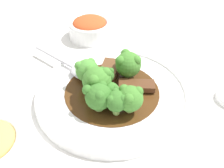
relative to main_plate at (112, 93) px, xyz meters
The scene contains 15 objects.
ground_plane 0.01m from the main_plate, ahead, with size 4.00×4.00×0.00m, color white.
main_plate is the anchor object (origin of this frame).
beef_strip_0 0.06m from the main_plate, 119.85° to the left, with size 0.05×0.08×0.02m.
beef_strip_1 0.04m from the main_plate, 25.49° to the right, with size 0.06×0.04×0.01m.
beef_strip_2 0.05m from the main_plate, 30.52° to the left, with size 0.08×0.05×0.01m.
broccoli_floret_0 0.08m from the main_plate, 59.49° to the right, with size 0.04×0.04×0.05m.
broccoli_floret_1 0.04m from the main_plate, 154.97° to the left, with size 0.03×0.03×0.04m.
broccoli_floret_2 0.07m from the main_plate, 94.48° to the right, with size 0.05×0.05×0.06m.
broccoli_floret_3 0.07m from the main_plate, 77.64° to the left, with size 0.05×0.05×0.06m.
broccoli_floret_4 0.06m from the main_plate, 123.31° to the right, with size 0.05×0.05×0.06m.
broccoli_floret_5 0.07m from the main_plate, behind, with size 0.05×0.05×0.06m.
broccoli_floret_6 0.05m from the main_plate, 71.86° to the right, with size 0.04×0.04×0.04m.
broccoli_floret_7 0.08m from the main_plate, 37.09° to the right, with size 0.05×0.05×0.05m.
serving_spoon 0.09m from the main_plate, 164.02° to the left, with size 0.20×0.08×0.01m.
side_bowl_kimchi 0.25m from the main_plate, 127.52° to the left, with size 0.11×0.11×0.06m.
Camera 1 is at (0.16, -0.36, 0.36)m, focal length 42.00 mm.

